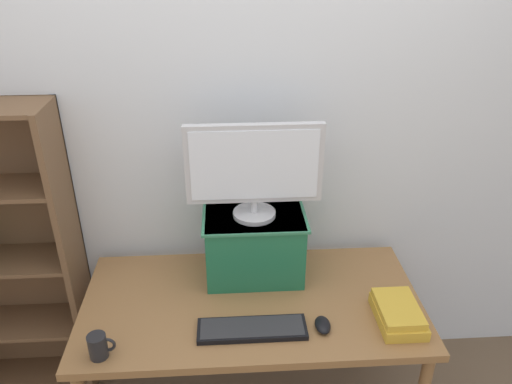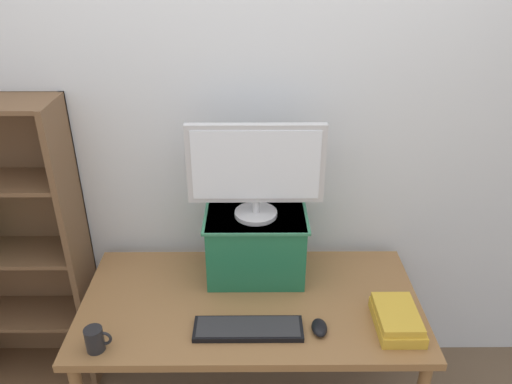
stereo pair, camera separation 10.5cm
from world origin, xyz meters
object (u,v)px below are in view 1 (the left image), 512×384
(desk, at_px, (252,312))
(keyboard, at_px, (252,329))
(riser_box, at_px, (254,244))
(computer_monitor, at_px, (254,168))
(computer_mouse, at_px, (323,325))
(book_stack, at_px, (398,313))
(coffee_mug, at_px, (99,346))

(desk, distance_m, keyboard, 0.21)
(riser_box, distance_m, computer_monitor, 0.39)
(keyboard, height_order, computer_mouse, computer_mouse)
(desk, relative_size, computer_monitor, 2.52)
(desk, distance_m, computer_monitor, 0.65)
(riser_box, relative_size, book_stack, 1.76)
(riser_box, bearing_deg, computer_mouse, -56.81)
(book_stack, bearing_deg, coffee_mug, -174.19)
(keyboard, bearing_deg, desk, 87.35)
(desk, bearing_deg, computer_mouse, -34.70)
(computer_monitor, height_order, keyboard, computer_monitor)
(coffee_mug, bearing_deg, desk, 25.84)
(book_stack, bearing_deg, keyboard, -177.63)
(desk, relative_size, riser_box, 3.20)
(desk, relative_size, coffee_mug, 14.20)
(riser_box, bearing_deg, book_stack, -32.34)
(computer_monitor, bearing_deg, keyboard, -94.88)
(computer_monitor, distance_m, computer_mouse, 0.71)
(riser_box, bearing_deg, desk, -97.01)
(riser_box, height_order, computer_monitor, computer_monitor)
(book_stack, distance_m, coffee_mug, 1.21)
(computer_monitor, height_order, book_stack, computer_monitor)
(computer_mouse, xyz_separation_m, coffee_mug, (-0.88, -0.10, 0.03))
(desk, bearing_deg, keyboard, -92.65)
(riser_box, xyz_separation_m, keyboard, (-0.03, -0.39, -0.15))
(keyboard, bearing_deg, book_stack, 2.37)
(riser_box, xyz_separation_m, coffee_mug, (-0.62, -0.49, -0.11))
(desk, bearing_deg, book_stack, -15.58)
(keyboard, xyz_separation_m, book_stack, (0.61, 0.03, 0.03))
(computer_monitor, distance_m, coffee_mug, 0.93)
(computer_mouse, bearing_deg, keyboard, 179.72)
(coffee_mug, bearing_deg, keyboard, 9.32)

